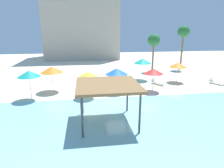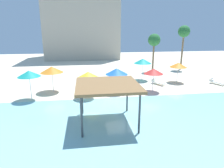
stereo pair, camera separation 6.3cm
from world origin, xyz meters
name	(u,v)px [view 1 (the left image)]	position (x,y,z in m)	size (l,w,h in m)	color
ground_plane	(120,103)	(0.00, 0.00, 0.00)	(80.00, 80.00, 0.00)	beige
lagoon_water	(135,132)	(0.00, -5.25, 0.02)	(44.00, 13.50, 0.04)	#8CC6CC
shade_pavilion	(108,86)	(-1.59, -3.66, 2.76)	(4.32, 4.32, 2.94)	#42474C
beach_umbrella_blue_0	(117,71)	(0.21, 3.40, 2.26)	(2.34, 2.34, 2.59)	silver
beach_umbrella_red_1	(153,71)	(4.16, 3.14, 2.22)	(2.06, 2.06, 2.50)	silver
beach_umbrella_teal_2	(142,61)	(4.43, 8.06, 2.54)	(2.29, 2.29, 2.86)	silver
beach_umbrella_orange_3	(52,70)	(-6.57, 4.58, 2.42)	(2.37, 2.37, 2.75)	silver
beach_umbrella_teal_4	(29,74)	(-8.27, 2.21, 2.55)	(2.10, 2.10, 2.84)	silver
beach_umbrella_yellow_5	(88,75)	(-2.80, 2.07, 2.31)	(2.04, 2.04, 2.59)	silver
beach_umbrella_orange_6	(178,65)	(8.55, 6.37, 2.21)	(2.14, 2.14, 2.51)	silver
lounge_chair_0	(157,82)	(5.66, 5.70, 0.33)	(1.47, 1.94, 0.74)	white
lounge_chair_2	(216,81)	(12.89, 4.80, 0.33)	(1.29, 1.98, 0.74)	white
palm_tree_0	(184,33)	(13.03, 14.27, 6.00)	(1.90, 1.90, 7.16)	brown
palm_tree_1	(154,41)	(7.68, 13.16, 4.81)	(1.90, 1.90, 5.89)	brown
hotel_block_0	(81,17)	(-3.32, 31.48, 9.27)	(16.20, 11.43, 18.53)	#B2A893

